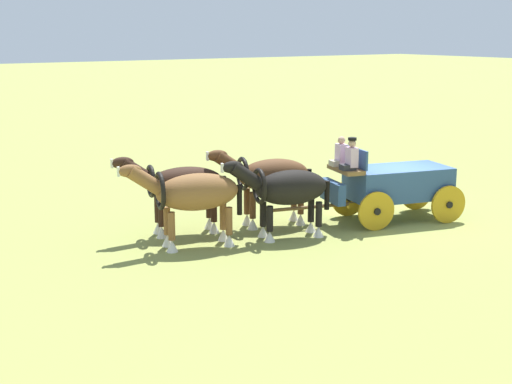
{
  "coord_description": "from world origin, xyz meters",
  "views": [
    {
      "loc": [
        14.98,
        14.79,
        5.5
      ],
      "look_at": [
        4.39,
        -0.99,
        1.2
      ],
      "focal_mm": 50.3,
      "sensor_mm": 36.0,
      "label": 1
    }
  ],
  "objects_px": {
    "draft_horse_lead_near": "(192,194)",
    "draft_horse_lead_off": "(180,185)",
    "show_wagon": "(393,184)",
    "draft_horse_rear_off": "(269,177)",
    "draft_horse_rear_near": "(286,189)"
  },
  "relations": [
    {
      "from": "show_wagon",
      "to": "draft_horse_rear_near",
      "type": "xyz_separation_m",
      "value": [
        3.68,
        -0.27,
        0.23
      ]
    },
    {
      "from": "draft_horse_rear_off",
      "to": "draft_horse_lead_near",
      "type": "distance_m",
      "value": 2.9
    },
    {
      "from": "show_wagon",
      "to": "draft_horse_rear_off",
      "type": "distance_m",
      "value": 3.7
    },
    {
      "from": "draft_horse_rear_off",
      "to": "draft_horse_rear_near",
      "type": "bearing_deg",
      "value": 75.66
    },
    {
      "from": "draft_horse_lead_off",
      "to": "show_wagon",
      "type": "bearing_deg",
      "value": 159.68
    },
    {
      "from": "draft_horse_rear_near",
      "to": "draft_horse_lead_off",
      "type": "xyz_separation_m",
      "value": [
        2.21,
        -1.91,
        0.04
      ]
    },
    {
      "from": "show_wagon",
      "to": "draft_horse_lead_off",
      "type": "distance_m",
      "value": 6.28
    },
    {
      "from": "show_wagon",
      "to": "draft_horse_lead_off",
      "type": "xyz_separation_m",
      "value": [
        5.89,
        -2.18,
        0.27
      ]
    },
    {
      "from": "draft_horse_rear_near",
      "to": "draft_horse_lead_off",
      "type": "distance_m",
      "value": 2.92
    },
    {
      "from": "show_wagon",
      "to": "draft_horse_lead_near",
      "type": "relative_size",
      "value": 1.86
    },
    {
      "from": "draft_horse_rear_near",
      "to": "draft_horse_rear_off",
      "type": "distance_m",
      "value": 1.3
    },
    {
      "from": "show_wagon",
      "to": "draft_horse_rear_off",
      "type": "xyz_separation_m",
      "value": [
        3.36,
        -1.53,
        0.31
      ]
    },
    {
      "from": "draft_horse_lead_near",
      "to": "draft_horse_lead_off",
      "type": "height_order",
      "value": "draft_horse_lead_near"
    },
    {
      "from": "draft_horse_lead_near",
      "to": "draft_horse_lead_off",
      "type": "relative_size",
      "value": 1.02
    },
    {
      "from": "show_wagon",
      "to": "draft_horse_rear_near",
      "type": "bearing_deg",
      "value": -4.22
    }
  ]
}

